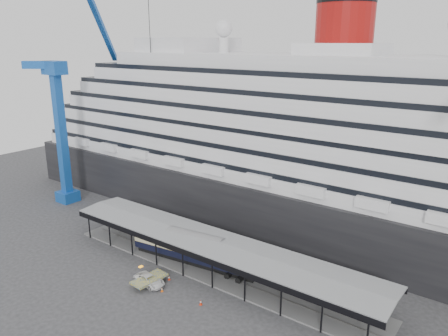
{
  "coord_description": "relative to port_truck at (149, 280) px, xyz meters",
  "views": [
    {
      "loc": [
        38.33,
        -44.05,
        35.41
      ],
      "look_at": [
        -0.19,
        8.0,
        16.37
      ],
      "focal_mm": 35.0,
      "sensor_mm": 36.0,
      "label": 1
    }
  ],
  "objects": [
    {
      "name": "ground",
      "position": [
        5.3,
        4.0,
        -0.74
      ],
      "size": [
        200.0,
        200.0,
        0.0
      ],
      "primitive_type": "plane",
      "color": "#313133",
      "rests_on": "ground"
    },
    {
      "name": "traffic_cone_mid",
      "position": [
        2.91,
        -0.29,
        -0.41
      ],
      "size": [
        0.4,
        0.4,
        0.66
      ],
      "rotation": [
        0.0,
        0.0,
        -0.2
      ],
      "color": "orange",
      "rests_on": "ground"
    },
    {
      "name": "traffic_cone_left",
      "position": [
        1.51,
        2.69,
        -0.41
      ],
      "size": [
        0.36,
        0.36,
        0.66
      ],
      "rotation": [
        0.0,
        0.0,
        -0.06
      ],
      "color": "red",
      "rests_on": "ground"
    },
    {
      "name": "cruise_ship",
      "position": [
        5.35,
        36.0,
        17.61
      ],
      "size": [
        130.0,
        30.0,
        43.9
      ],
      "color": "black",
      "rests_on": "ground"
    },
    {
      "name": "platform_canopy",
      "position": [
        5.3,
        9.0,
        1.62
      ],
      "size": [
        56.0,
        9.18,
        5.3
      ],
      "color": "slate",
      "rests_on": "ground"
    },
    {
      "name": "port_truck",
      "position": [
        0.0,
        0.0,
        0.0
      ],
      "size": [
        5.52,
        2.93,
        1.48
      ],
      "primitive_type": "imported",
      "rotation": [
        0.0,
        0.0,
        1.48
      ],
      "color": "silver",
      "rests_on": "ground"
    },
    {
      "name": "traffic_cone_right",
      "position": [
        9.58,
        0.5,
        -0.35
      ],
      "size": [
        0.52,
        0.52,
        0.78
      ],
      "rotation": [
        0.0,
        0.0,
        0.37
      ],
      "color": "red",
      "rests_on": "ground"
    },
    {
      "name": "crane_blue",
      "position": [
        -39.81,
        14.62,
        19.22
      ],
      "size": [
        22.63,
        19.19,
        47.6
      ],
      "color": "#1751AC",
      "rests_on": "ground"
    },
    {
      "name": "pullman_carriage",
      "position": [
        1.52,
        9.0,
        1.99
      ],
      "size": [
        23.19,
        5.92,
        22.58
      ],
      "rotation": [
        0.0,
        0.0,
        0.13
      ],
      "color": "black",
      "rests_on": "ground"
    }
  ]
}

